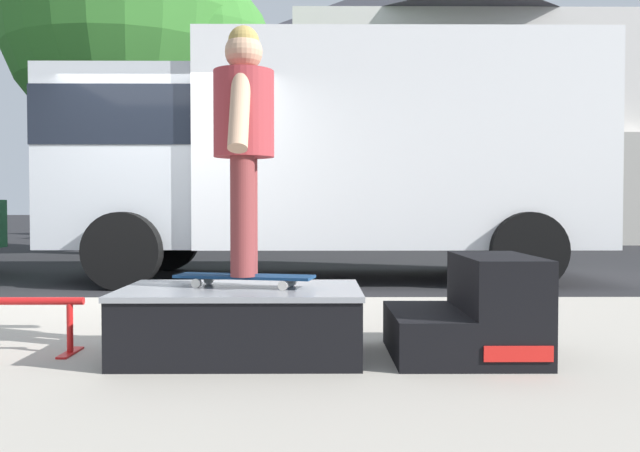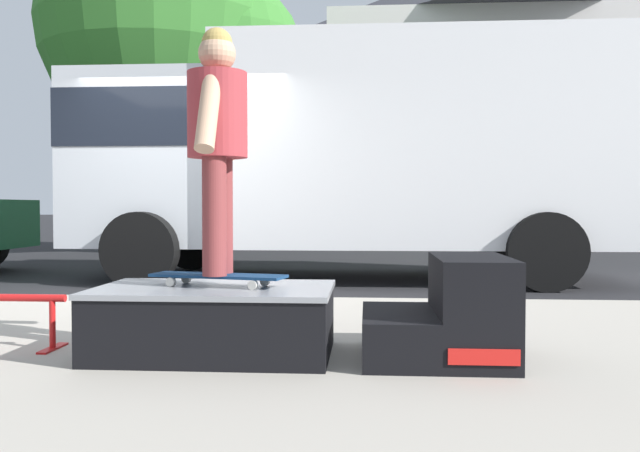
% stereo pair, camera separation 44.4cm
% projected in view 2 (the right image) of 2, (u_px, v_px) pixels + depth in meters
% --- Properties ---
extents(ground_plane, '(140.00, 140.00, 0.00)m').
position_uv_depth(ground_plane, '(152.00, 300.00, 6.69)').
color(ground_plane, black).
extents(skate_box, '(1.33, 0.80, 0.39)m').
position_uv_depth(skate_box, '(215.00, 318.00, 3.70)').
color(skate_box, black).
rests_on(skate_box, sidewalk_slab).
extents(kicker_ramp, '(0.80, 0.80, 0.56)m').
position_uv_depth(kicker_ramp, '(449.00, 316.00, 3.61)').
color(kicker_ramp, black).
rests_on(kicker_ramp, sidewalk_slab).
extents(skateboard, '(0.80, 0.36, 0.07)m').
position_uv_depth(skateboard, '(218.00, 276.00, 3.71)').
color(skateboard, navy).
rests_on(skateboard, skate_box).
extents(skater_kid, '(0.34, 0.71, 1.39)m').
position_uv_depth(skater_kid, '(217.00, 130.00, 3.69)').
color(skater_kid, brown).
rests_on(skater_kid, skateboard).
extents(box_truck, '(6.91, 2.63, 3.05)m').
position_uv_depth(box_truck, '(341.00, 151.00, 8.70)').
color(box_truck, white).
rests_on(box_truck, ground).
extents(street_tree_main, '(5.27, 4.79, 6.96)m').
position_uv_depth(street_tree_main, '(174.00, 35.00, 13.18)').
color(street_tree_main, brown).
rests_on(street_tree_main, ground).
extents(house_behind, '(9.54, 8.23, 8.40)m').
position_uv_depth(house_behind, '(482.00, 98.00, 19.84)').
color(house_behind, silver).
rests_on(house_behind, ground).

